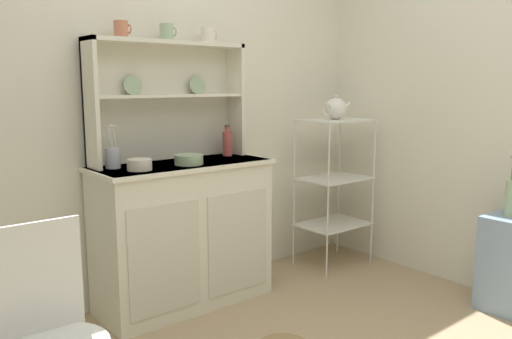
{
  "coord_description": "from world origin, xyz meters",
  "views": [
    {
      "loc": [
        -1.5,
        -1.19,
        1.31
      ],
      "look_at": [
        0.38,
        1.12,
        0.81
      ],
      "focal_mm": 36.18,
      "sensor_mm": 36.0,
      "label": 1
    }
  ],
  "objects_px": {
    "flower_vase": "(512,195)",
    "bowl_mixing_large": "(140,165)",
    "cup_terracotta_0": "(121,29)",
    "jam_bottle": "(227,143)",
    "porcelain_teapot": "(336,109)",
    "hutch_shelf_unit": "(166,92)",
    "bakers_rack": "(334,174)",
    "wire_chair": "(47,324)",
    "hutch_cabinet": "(184,232)",
    "utensil_jar": "(113,158)"
  },
  "relations": [
    {
      "from": "bowl_mixing_large",
      "to": "porcelain_teapot",
      "type": "distance_m",
      "value": 1.52
    },
    {
      "from": "hutch_cabinet",
      "to": "cup_terracotta_0",
      "type": "relative_size",
      "value": 11.53
    },
    {
      "from": "bowl_mixing_large",
      "to": "flower_vase",
      "type": "height_order",
      "value": "flower_vase"
    },
    {
      "from": "flower_vase",
      "to": "wire_chair",
      "type": "bearing_deg",
      "value": 170.99
    },
    {
      "from": "cup_terracotta_0",
      "to": "hutch_cabinet",
      "type": "bearing_deg",
      "value": -23.14
    },
    {
      "from": "hutch_shelf_unit",
      "to": "jam_bottle",
      "type": "xyz_separation_m",
      "value": [
        0.39,
        -0.08,
        -0.32
      ]
    },
    {
      "from": "bowl_mixing_large",
      "to": "flower_vase",
      "type": "bearing_deg",
      "value": -34.66
    },
    {
      "from": "wire_chair",
      "to": "cup_terracotta_0",
      "type": "relative_size",
      "value": 9.36
    },
    {
      "from": "utensil_jar",
      "to": "porcelain_teapot",
      "type": "relative_size",
      "value": 0.99
    },
    {
      "from": "hutch_cabinet",
      "to": "utensil_jar",
      "type": "bearing_deg",
      "value": 168.7
    },
    {
      "from": "bakers_rack",
      "to": "wire_chair",
      "type": "bearing_deg",
      "value": -161.11
    },
    {
      "from": "wire_chair",
      "to": "porcelain_teapot",
      "type": "height_order",
      "value": "porcelain_teapot"
    },
    {
      "from": "hutch_shelf_unit",
      "to": "wire_chair",
      "type": "distance_m",
      "value": 1.65
    },
    {
      "from": "bakers_rack",
      "to": "flower_vase",
      "type": "relative_size",
      "value": 2.94
    },
    {
      "from": "cup_terracotta_0",
      "to": "jam_bottle",
      "type": "bearing_deg",
      "value": -3.06
    },
    {
      "from": "bowl_mixing_large",
      "to": "flower_vase",
      "type": "xyz_separation_m",
      "value": [
        1.71,
        -1.18,
        -0.2
      ]
    },
    {
      "from": "wire_chair",
      "to": "jam_bottle",
      "type": "height_order",
      "value": "jam_bottle"
    },
    {
      "from": "bowl_mixing_large",
      "to": "utensil_jar",
      "type": "distance_m",
      "value": 0.17
    },
    {
      "from": "cup_terracotta_0",
      "to": "wire_chair",
      "type": "bearing_deg",
      "value": -127.83
    },
    {
      "from": "utensil_jar",
      "to": "hutch_shelf_unit",
      "type": "bearing_deg",
      "value": 12.62
    },
    {
      "from": "bowl_mixing_large",
      "to": "utensil_jar",
      "type": "xyz_separation_m",
      "value": [
        -0.08,
        0.15,
        0.03
      ]
    },
    {
      "from": "hutch_cabinet",
      "to": "wire_chair",
      "type": "xyz_separation_m",
      "value": [
        -1.05,
        -0.87,
        0.08
      ]
    },
    {
      "from": "hutch_cabinet",
      "to": "jam_bottle",
      "type": "bearing_deg",
      "value": 12.59
    },
    {
      "from": "hutch_cabinet",
      "to": "bowl_mixing_large",
      "type": "bearing_deg",
      "value": -166.49
    },
    {
      "from": "utensil_jar",
      "to": "flower_vase",
      "type": "distance_m",
      "value": 2.25
    },
    {
      "from": "bakers_rack",
      "to": "cup_terracotta_0",
      "type": "xyz_separation_m",
      "value": [
        -1.48,
        0.22,
        0.92
      ]
    },
    {
      "from": "hutch_cabinet",
      "to": "porcelain_teapot",
      "type": "xyz_separation_m",
      "value": [
        1.19,
        -0.1,
        0.7
      ]
    },
    {
      "from": "wire_chair",
      "to": "cup_terracotta_0",
      "type": "height_order",
      "value": "cup_terracotta_0"
    },
    {
      "from": "flower_vase",
      "to": "hutch_cabinet",
      "type": "bearing_deg",
      "value": 138.22
    },
    {
      "from": "cup_terracotta_0",
      "to": "utensil_jar",
      "type": "height_order",
      "value": "cup_terracotta_0"
    },
    {
      "from": "hutch_shelf_unit",
      "to": "wire_chair",
      "type": "xyz_separation_m",
      "value": [
        -1.05,
        -1.03,
        -0.74
      ]
    },
    {
      "from": "hutch_cabinet",
      "to": "jam_bottle",
      "type": "distance_m",
      "value": 0.64
    },
    {
      "from": "bakers_rack",
      "to": "hutch_cabinet",
      "type": "bearing_deg",
      "value": 175.33
    },
    {
      "from": "bowl_mixing_large",
      "to": "utensil_jar",
      "type": "relative_size",
      "value": 0.55
    },
    {
      "from": "wire_chair",
      "to": "bowl_mixing_large",
      "type": "bearing_deg",
      "value": 74.91
    },
    {
      "from": "jam_bottle",
      "to": "flower_vase",
      "type": "distance_m",
      "value": 1.71
    },
    {
      "from": "bakers_rack",
      "to": "cup_terracotta_0",
      "type": "height_order",
      "value": "cup_terracotta_0"
    },
    {
      "from": "flower_vase",
      "to": "bowl_mixing_large",
      "type": "bearing_deg",
      "value": 145.34
    },
    {
      "from": "wire_chair",
      "to": "utensil_jar",
      "type": "height_order",
      "value": "utensil_jar"
    },
    {
      "from": "wire_chair",
      "to": "flower_vase",
      "type": "xyz_separation_m",
      "value": [
        2.46,
        -0.39,
        0.17
      ]
    },
    {
      "from": "hutch_shelf_unit",
      "to": "cup_terracotta_0",
      "type": "height_order",
      "value": "cup_terracotta_0"
    },
    {
      "from": "bowl_mixing_large",
      "to": "cup_terracotta_0",
      "type": "bearing_deg",
      "value": 84.48
    },
    {
      "from": "bowl_mixing_large",
      "to": "jam_bottle",
      "type": "bearing_deg",
      "value": 12.99
    },
    {
      "from": "hutch_cabinet",
      "to": "wire_chair",
      "type": "distance_m",
      "value": 1.37
    },
    {
      "from": "wire_chair",
      "to": "utensil_jar",
      "type": "relative_size",
      "value": 3.56
    },
    {
      "from": "hutch_cabinet",
      "to": "hutch_shelf_unit",
      "type": "distance_m",
      "value": 0.84
    },
    {
      "from": "porcelain_teapot",
      "to": "hutch_shelf_unit",
      "type": "bearing_deg",
      "value": 167.64
    },
    {
      "from": "cup_terracotta_0",
      "to": "utensil_jar",
      "type": "relative_size",
      "value": 0.38
    },
    {
      "from": "hutch_cabinet",
      "to": "bakers_rack",
      "type": "bearing_deg",
      "value": -4.67
    },
    {
      "from": "jam_bottle",
      "to": "wire_chair",
      "type": "bearing_deg",
      "value": -146.51
    }
  ]
}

